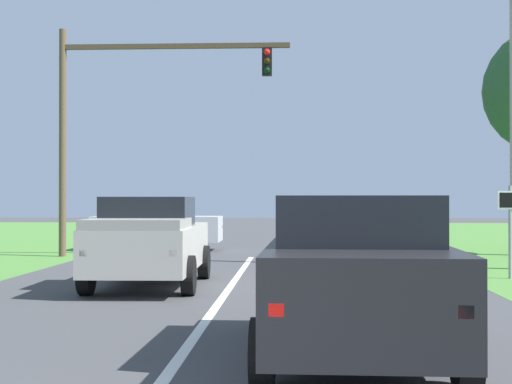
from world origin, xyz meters
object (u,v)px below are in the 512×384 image
Objects in this scene: traffic_light at (123,105)px; crossing_suv_far at (156,225)px; red_suv_near at (355,272)px; pickup_truck_lead at (150,241)px; keep_moving_sign at (510,219)px.

crossing_suv_far is at bearing 79.67° from traffic_light.
crossing_suv_far is at bearing 107.08° from red_suv_near.
pickup_truck_lead reaches higher than crossing_suv_far.
traffic_light is (-2.51, 8.57, 4.00)m from pickup_truck_lead.
traffic_light reaches higher than pickup_truck_lead.
keep_moving_sign is 14.06m from crossing_suv_far.
traffic_light reaches higher than crossing_suv_far.
traffic_light reaches higher than red_suv_near.
crossing_suv_far is (0.57, 3.10, -4.07)m from traffic_light.
keep_moving_sign is at bearing 64.61° from red_suv_near.
pickup_truck_lead is at bearing -80.55° from crossing_suv_far.
red_suv_near is at bearing -72.92° from crossing_suv_far.
pickup_truck_lead is 11.84m from crossing_suv_far.
traffic_light is 13.14m from keep_moving_sign.
traffic_light reaches higher than keep_moving_sign.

